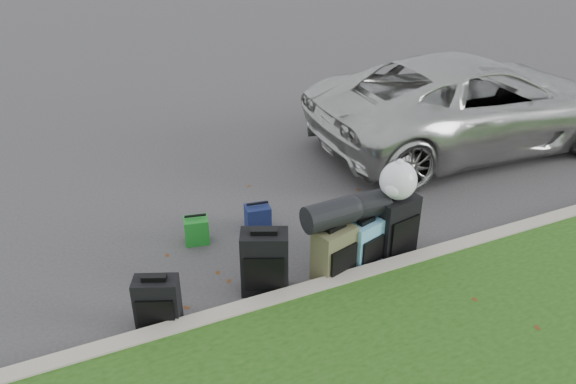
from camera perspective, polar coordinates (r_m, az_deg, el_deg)
name	(u,v)px	position (r m, az deg, el deg)	size (l,w,h in m)	color
ground	(303,239)	(6.54, 1.54, -4.84)	(120.00, 120.00, 0.00)	#383535
curb	(347,282)	(5.78, 5.97, -9.06)	(120.00, 0.18, 0.15)	#9E937F
suv	(473,102)	(9.23, 18.24, 8.64)	(2.35, 5.10, 1.42)	#B7B7B2
suitcase_small_black	(157,302)	(5.34, -13.12, -10.87)	(0.40, 0.22, 0.50)	black
suitcase_large_black_left	(265,262)	(5.58, -2.38, -7.14)	(0.46, 0.28, 0.67)	black
suitcase_olive	(334,253)	(5.80, 4.68, -6.19)	(0.42, 0.26, 0.58)	#444329
suitcase_teal	(365,244)	(6.03, 7.78, -5.25)	(0.37, 0.22, 0.53)	teal
suitcase_large_black_right	(395,226)	(6.23, 10.82, -3.40)	(0.47, 0.28, 0.70)	black
tote_green	(197,230)	(6.50, -9.28, -3.86)	(0.27, 0.22, 0.31)	#1B7C23
tote_navy	(258,218)	(6.67, -3.09, -2.61)	(0.29, 0.22, 0.31)	#15204C
duffel_left	(329,215)	(5.60, 4.21, -2.31)	(0.28, 0.28, 0.53)	black
duffel_right	(363,206)	(5.90, 7.62, -1.40)	(0.28, 0.28, 0.50)	black
trash_bag	(398,181)	(5.97, 11.14, 1.14)	(0.40, 0.40, 0.40)	white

